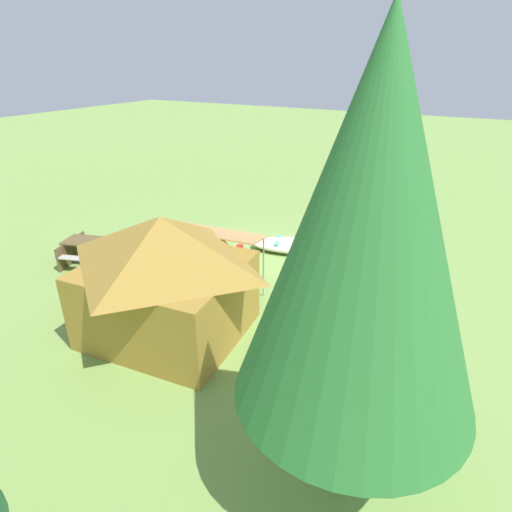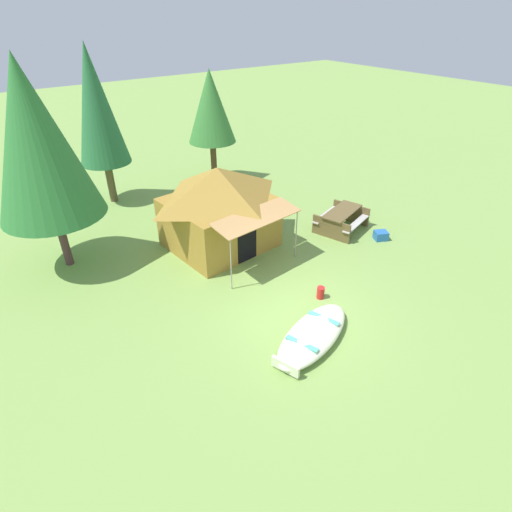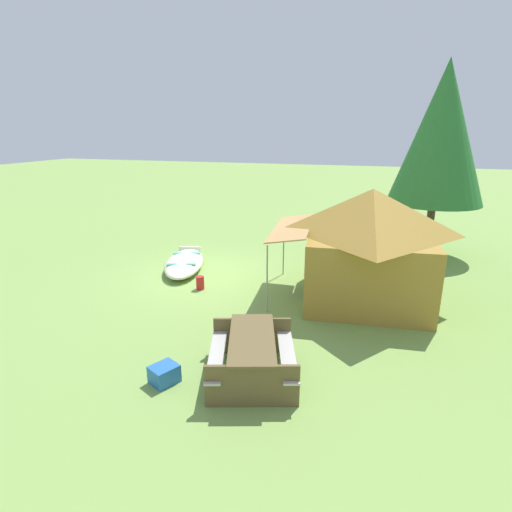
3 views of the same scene
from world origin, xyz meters
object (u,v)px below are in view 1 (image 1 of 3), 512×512
Objects in this scene: beached_rowboat at (296,245)px; cooler_box at (116,240)px; pine_tree_back_right at (369,232)px; canvas_cabin_tent at (166,275)px; fuel_can at (240,250)px; picnic_table at (96,250)px.

beached_rowboat is 6.85× the size of cooler_box.
pine_tree_back_right reaches higher than beached_rowboat.
beached_rowboat is at bearing -97.24° from canvas_cabin_tent.
fuel_can is at bearing -80.69° from canvas_cabin_tent.
canvas_cabin_tent is 1.93× the size of picnic_table.
canvas_cabin_tent reaches higher than fuel_can.
pine_tree_back_right is (-8.82, 3.51, 3.53)m from picnic_table.
cooler_box is 0.07× the size of pine_tree_back_right.
canvas_cabin_tent reaches higher than beached_rowboat.
picnic_table is (4.20, -1.68, -0.97)m from canvas_cabin_tent.
fuel_can reaches higher than cooler_box.
cooler_box is at bearing -32.47° from canvas_cabin_tent.
picnic_table is at bearing -21.70° from pine_tree_back_right.
cooler_box is 1.22× the size of fuel_can.
beached_rowboat is 0.72× the size of canvas_cabin_tent.
beached_rowboat is 9.12m from pine_tree_back_right.
pine_tree_back_right is at bearing 152.60° from cooler_box.
canvas_cabin_tent reaches higher than cooler_box.
picnic_table is 6.03× the size of fuel_can.
beached_rowboat is 1.39× the size of picnic_table.
beached_rowboat is 5.64m from canvas_cabin_tent.
fuel_can is at bearing 40.10° from beached_rowboat.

